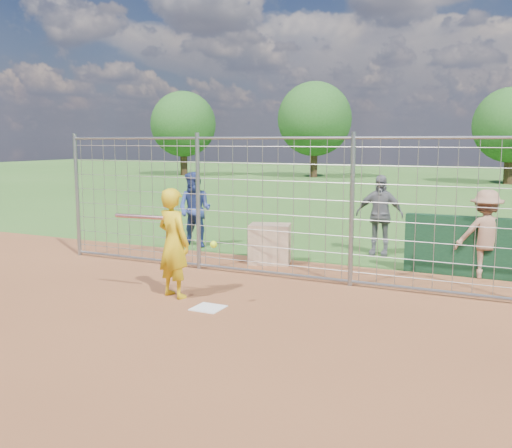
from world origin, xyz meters
The scene contains 11 objects.
ground centered at (0.00, 0.00, 0.00)m, with size 100.00×100.00×0.00m, color #2D591E.
infield_dirt centered at (0.00, -3.00, 0.01)m, with size 18.00×18.00×0.00m, color brown.
home_plate centered at (0.00, -0.20, 0.01)m, with size 0.43×0.43×0.02m, color silver.
dugout_wall centered at (3.40, 3.60, 0.55)m, with size 2.60×0.20×1.10m, color #11381E.
batter centered at (-0.81, 0.13, 0.86)m, with size 0.63×0.41×1.73m, color gold.
bystander_a centered at (-2.79, 3.95, 0.87)m, with size 0.85×0.66×1.74m, color navy.
bystander_b centered at (1.28, 4.88, 0.87)m, with size 1.02×0.42×1.74m, color slate.
bystander_c centered at (3.50, 3.60, 0.80)m, with size 1.03×0.59×1.60m, color #8B634C.
equipment_bin centered at (-0.47, 3.04, 0.40)m, with size 0.80×0.55×0.80m, color tan.
equipment_in_play centered at (-0.94, -0.13, 1.21)m, with size 1.82×0.15×0.41m.
backstop_fence centered at (0.00, 2.00, 1.26)m, with size 9.08×0.08×2.60m.
Camera 1 is at (4.16, -7.21, 2.46)m, focal length 40.00 mm.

